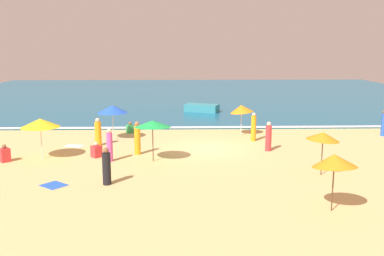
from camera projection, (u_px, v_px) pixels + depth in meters
The scene contains 22 objects.
ground_plane at pixel (207, 149), 25.76m from camera, with size 60.00×60.00×0.00m, color #D8B775.
ocean_water at pixel (193, 95), 53.24m from camera, with size 60.00×44.00×0.10m, color #196084.
wave_breaker_foam at pixel (202, 127), 31.93m from camera, with size 57.00×0.70×0.01m, color white.
beach_umbrella_0 at pixel (241, 109), 29.30m from camera, with size 1.65×1.61×2.15m.
beach_umbrella_1 at pixel (334, 161), 15.81m from camera, with size 2.12×2.15×2.24m.
beach_umbrella_2 at pixel (40, 123), 23.20m from camera, with size 2.41×2.41×2.19m.
beach_umbrella_4 at pixel (112, 109), 27.94m from camera, with size 2.67×2.67×2.25m.
beach_umbrella_6 at pixel (153, 124), 22.65m from camera, with size 1.92×1.94×2.23m.
beach_umbrella_7 at pixel (323, 136), 20.27m from camera, with size 1.83×1.81×2.11m.
beachgoer_0 at pixel (107, 167), 19.06m from camera, with size 0.49×0.49×1.67m.
beachgoer_1 at pixel (130, 128), 30.41m from camera, with size 0.61×0.61×0.79m.
beachgoer_2 at pixel (96, 151), 23.80m from camera, with size 0.67×0.67×0.85m.
beachgoer_3 at pixel (98, 133), 26.49m from camera, with size 0.42×0.42×1.69m.
beachgoer_4 at pixel (110, 146), 22.86m from camera, with size 0.38×0.38×1.75m.
beachgoer_5 at pixel (137, 139), 24.30m from camera, with size 0.43×0.43×1.87m.
beachgoer_7 at pixel (384, 124), 29.25m from camera, with size 0.47×0.47×1.76m.
beachgoer_8 at pixel (254, 128), 27.70m from camera, with size 0.45×0.45×1.83m.
beachgoer_9 at pixel (268, 137), 25.14m from camera, with size 0.49×0.49×1.71m.
beachgoer_10 at pixel (5, 154), 22.86m from camera, with size 0.67×0.67×0.93m.
beach_towel_2 at pixel (54, 185), 19.07m from camera, with size 1.34×1.32×0.01m.
beach_towel_3 at pixel (74, 146), 26.50m from camera, with size 1.29×1.01×0.01m.
small_boat_0 at pixel (202, 108), 39.31m from camera, with size 3.25×2.34×0.67m.
Camera 1 is at (-1.58, -25.04, 6.05)m, focal length 40.88 mm.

